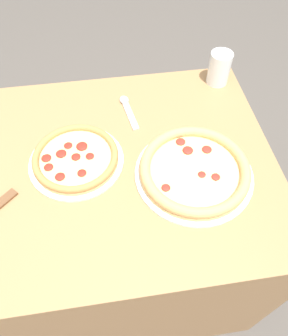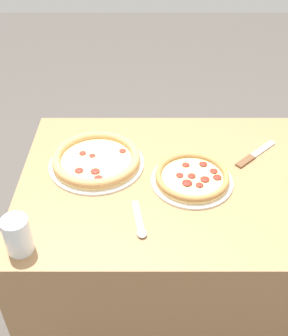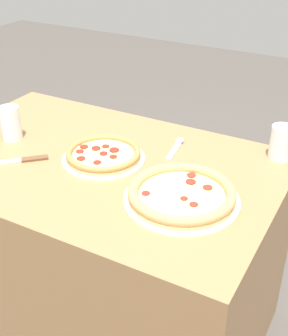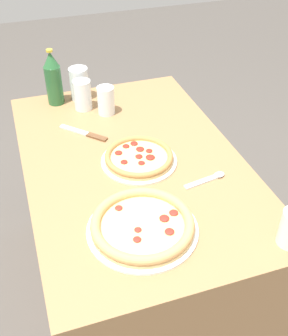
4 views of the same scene
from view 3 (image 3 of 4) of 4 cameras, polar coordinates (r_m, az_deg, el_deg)
name	(u,v)px [view 3 (image 3 of 4)]	position (r m, az deg, el deg)	size (l,w,h in m)	color
ground_plane	(105,319)	(2.04, -4.76, -17.91)	(8.00, 8.00, 0.00)	#4C4742
table	(101,249)	(1.78, -5.28, -9.77)	(1.21, 0.78, 0.75)	#997047
pizza_salami	(182,195)	(1.35, 4.62, -3.26)	(0.34, 0.34, 0.04)	white
pizza_veggie	(103,155)	(1.56, -4.98, 1.58)	(0.28, 0.28, 0.04)	silver
glass_cola	(11,124)	(1.74, -15.94, 5.13)	(0.07, 0.07, 0.12)	white
glass_red_wine	(281,144)	(1.61, 16.36, 2.77)	(0.08, 0.08, 0.12)	white
knife	(18,161)	(1.60, -15.11, 0.86)	(0.18, 0.17, 0.01)	brown
spoon	(177,145)	(1.65, 4.03, 2.75)	(0.05, 0.16, 0.01)	silver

